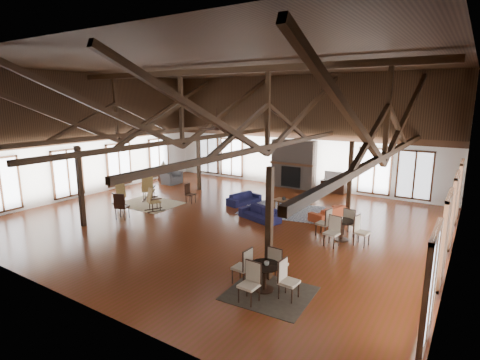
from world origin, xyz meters
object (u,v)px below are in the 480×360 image
Objects in this scene: armchair at (171,178)px; tv_console at (333,187)px; sofa_navy_front at (260,213)px; cafe_table_near at (264,273)px; sofa_navy_left at (244,199)px; sofa_orange at (328,213)px; cafe_table_far at (342,226)px; coffee_table at (286,202)px.

armchair is 9.02m from tv_console.
cafe_table_near is (2.92, -4.86, 0.21)m from sofa_navy_front.
sofa_navy_left is 0.91× the size of cafe_table_near.
tv_console is (-1.31, 4.37, 0.05)m from sofa_orange.
tv_console is at bearing -18.28° from sofa_navy_left.
cafe_table_far is (1.20, -2.04, 0.23)m from sofa_orange.
coffee_table is 3.85m from cafe_table_far.
cafe_table_near reaches higher than armchair.
coffee_table is 0.98× the size of tv_console.
sofa_navy_left is 1.39× the size of coffee_table.
sofa_navy_left is 0.88× the size of cafe_table_far.
sofa_navy_left is at bearing -122.40° from tv_console.
sofa_orange is at bearing 95.81° from cafe_table_near.
coffee_table is 0.66× the size of cafe_table_near.
armchair is at bearing -81.20° from sofa_orange.
cafe_table_near is (2.61, -6.66, 0.10)m from coffee_table.
tv_console reaches higher than sofa_navy_front.
tv_console is at bearing -146.42° from sofa_orange.
cafe_table_far is 6.89m from tv_console.
sofa_navy_front is at bearing 121.00° from cafe_table_near.
coffee_table is at bearing -78.08° from sofa_orange.
armchair reaches higher than sofa_orange.
sofa_navy_left is 8.06m from cafe_table_near.
sofa_navy_front is at bearing -91.27° from coffee_table.
cafe_table_near is at bearing -125.18° from armchair.
sofa_navy_left is 1.35× the size of tv_console.
sofa_navy_left is at bearing -73.82° from sofa_orange.
sofa_navy_left is at bearing 158.26° from cafe_table_far.
sofa_orange is (4.05, -0.05, 0.01)m from sofa_navy_left.
cafe_table_far reaches higher than armchair.
cafe_table_far reaches higher than sofa_navy_front.
armchair reaches higher than coffee_table.
tv_console is (0.95, 6.01, 0.05)m from sofa_navy_front.
cafe_table_far reaches higher than sofa_orange.
coffee_table is at bearing -72.64° from sofa_navy_left.
tv_console is (0.64, 4.20, -0.07)m from coffee_table.
cafe_table_near is 0.96× the size of cafe_table_far.
cafe_table_near is (10.49, -7.89, 0.14)m from armchair.
sofa_orange is 0.92× the size of cafe_table_far.
cafe_table_far is (3.45, -0.41, 0.23)m from sofa_navy_front.
armchair is at bearing 175.37° from sofa_navy_front.
sofa_navy_left is at bearing -101.36° from armchair.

